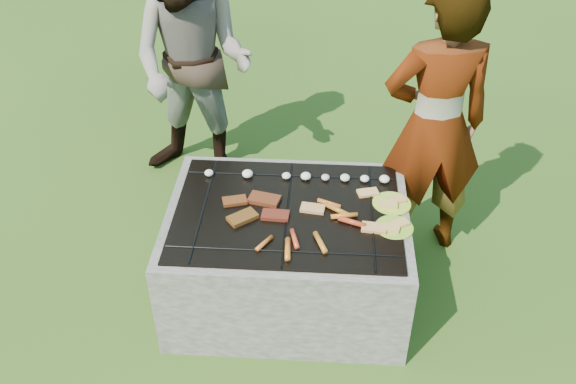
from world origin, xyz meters
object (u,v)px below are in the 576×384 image
at_px(fire_pit, 287,256).
at_px(bystander, 193,65).
at_px(plate_near, 394,227).
at_px(cook, 435,126).
at_px(plate_far, 392,204).

xyz_separation_m(fire_pit, bystander, (-0.70, 1.16, 0.59)).
bearing_deg(bystander, plate_near, -31.34).
bearing_deg(cook, plate_near, 58.86).
bearing_deg(fire_pit, plate_near, -10.02).
bearing_deg(cook, plate_far, 49.84).
distance_m(plate_far, bystander, 1.67).
relative_size(plate_near, cook, 0.15).
bearing_deg(plate_far, fire_pit, -169.88).
relative_size(plate_near, bystander, 0.15).
bearing_deg(plate_far, plate_near, -89.69).
relative_size(fire_pit, cook, 0.76).
xyz_separation_m(cook, bystander, (-1.50, 0.65, 0.02)).
bearing_deg(cook, fire_pit, 23.04).
bearing_deg(plate_near, bystander, 134.91).
height_order(plate_near, cook, cook).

